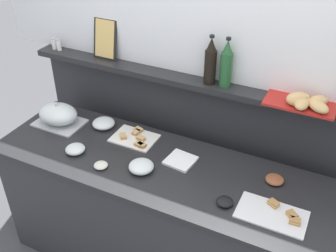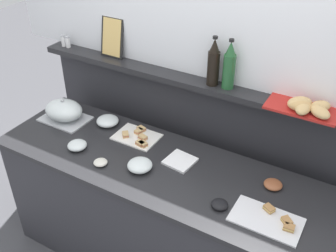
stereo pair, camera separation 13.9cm
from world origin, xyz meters
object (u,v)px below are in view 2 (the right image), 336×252
condiment_bowl_teal (100,162)px  wine_bottle_dark (214,63)px  condiment_bowl_red (273,184)px  napkin_stack (180,161)px  salt_shaker (63,41)px  pepper_shaker (68,42)px  serving_cloche (64,111)px  sandwich_platter_side (269,220)px  glass_bowl_small (140,166)px  condiment_bowl_cream (220,204)px  wine_bottle_green (229,66)px  framed_picture (112,37)px  sandwich_platter_front (137,137)px  bread_basket (306,106)px  glass_bowl_large (77,146)px  glass_bowl_medium (108,121)px

condiment_bowl_teal → wine_bottle_dark: wine_bottle_dark is taller
condiment_bowl_red → wine_bottle_dark: bearing=152.0°
napkin_stack → salt_shaker: bearing=163.5°
napkin_stack → pepper_shaker: size_ratio=1.95×
serving_cloche → napkin_stack: size_ratio=2.00×
sandwich_platter_side → glass_bowl_small: 0.81m
serving_cloche → salt_shaker: salt_shaker is taller
condiment_bowl_cream → wine_bottle_green: 0.82m
napkin_stack → salt_shaker: 1.33m
condiment_bowl_red → framed_picture: 1.47m
sandwich_platter_side → wine_bottle_dark: bearing=137.7°
sandwich_platter_front → salt_shaker: salt_shaker is taller
sandwich_platter_front → salt_shaker: 0.97m
condiment_bowl_cream → framed_picture: framed_picture is taller
sandwich_platter_side → framed_picture: bearing=157.2°
sandwich_platter_front → framed_picture: 0.73m
sandwich_platter_front → pepper_shaker: size_ratio=3.40×
condiment_bowl_cream → pepper_shaker: bearing=159.0°
condiment_bowl_cream → framed_picture: size_ratio=0.32×
napkin_stack → pepper_shaker: 1.29m
serving_cloche → wine_bottle_green: size_ratio=1.08×
sandwich_platter_front → bread_basket: 1.10m
serving_cloche → bread_basket: (1.57, 0.30, 0.35)m
glass_bowl_small → wine_bottle_green: bearing=60.7°
glass_bowl_large → pepper_shaker: 0.87m
condiment_bowl_cream → wine_bottle_dark: bearing=120.2°
glass_bowl_small → framed_picture: 0.97m
sandwich_platter_front → bread_basket: bearing=13.4°
condiment_bowl_cream → framed_picture: 1.40m
sandwich_platter_front → wine_bottle_green: (0.50, 0.28, 0.52)m
glass_bowl_medium → bread_basket: (1.27, 0.20, 0.40)m
glass_bowl_large → napkin_stack: (0.65, 0.21, -0.02)m
condiment_bowl_cream → pepper_shaker: 1.69m
wine_bottle_dark → pepper_shaker: wine_bottle_dark is taller
salt_shaker → wine_bottle_dark: bearing=-0.0°
sandwich_platter_side → serving_cloche: serving_cloche is taller
glass_bowl_medium → wine_bottle_dark: (0.68, 0.24, 0.51)m
sandwich_platter_side → condiment_bowl_teal: sandwich_platter_side is taller
glass_bowl_medium → pepper_shaker: (-0.51, 0.24, 0.41)m
sandwich_platter_front → glass_bowl_medium: 0.28m
serving_cloche → framed_picture: size_ratio=1.18×
wine_bottle_green → pepper_shaker: size_ratio=3.63×
glass_bowl_small → wine_bottle_green: size_ratio=0.48×
sandwich_platter_side → bread_basket: bread_basket is taller
condiment_bowl_teal → condiment_bowl_red: size_ratio=0.81×
glass_bowl_large → condiment_bowl_cream: bearing=-1.1°
pepper_shaker → framed_picture: size_ratio=0.30×
serving_cloche → pepper_shaker: (-0.21, 0.34, 0.36)m
serving_cloche → framed_picture: framed_picture is taller
condiment_bowl_cream → bread_basket: (0.25, 0.55, 0.41)m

